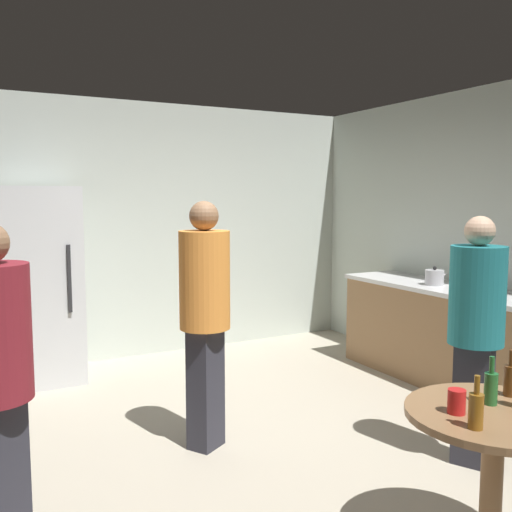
{
  "coord_description": "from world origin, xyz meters",
  "views": [
    {
      "loc": [
        -1.64,
        -3.26,
        1.71
      ],
      "look_at": [
        0.4,
        0.53,
        1.26
      ],
      "focal_mm": 39.71,
      "sensor_mm": 36.0,
      "label": 1
    }
  ],
  "objects_px": {
    "beer_bottle_amber": "(476,409)",
    "beer_bottle_brown": "(510,379)",
    "wine_bottle_on_counter": "(471,277)",
    "beer_bottle_green": "(491,387)",
    "plastic_cup_red": "(457,401)",
    "foreground_table": "(494,433)",
    "person_in_orange_shirt": "(205,305)",
    "refrigerator": "(39,285)",
    "person_in_teal_shirt": "(476,322)",
    "kettle": "(435,277)"
  },
  "relations": [
    {
      "from": "refrigerator",
      "to": "wine_bottle_on_counter",
      "type": "height_order",
      "value": "refrigerator"
    },
    {
      "from": "foreground_table",
      "to": "person_in_orange_shirt",
      "type": "distance_m",
      "value": 1.93
    },
    {
      "from": "foreground_table",
      "to": "refrigerator",
      "type": "bearing_deg",
      "value": 111.12
    },
    {
      "from": "plastic_cup_red",
      "to": "person_in_orange_shirt",
      "type": "distance_m",
      "value": 1.79
    },
    {
      "from": "person_in_orange_shirt",
      "to": "beer_bottle_amber",
      "type": "bearing_deg",
      "value": -18.18
    },
    {
      "from": "wine_bottle_on_counter",
      "to": "person_in_orange_shirt",
      "type": "distance_m",
      "value": 2.47
    },
    {
      "from": "kettle",
      "to": "person_in_teal_shirt",
      "type": "relative_size",
      "value": 0.15
    },
    {
      "from": "kettle",
      "to": "wine_bottle_on_counter",
      "type": "distance_m",
      "value": 0.37
    },
    {
      "from": "kettle",
      "to": "beer_bottle_amber",
      "type": "xyz_separation_m",
      "value": [
        -1.98,
        -2.17,
        -0.15
      ]
    },
    {
      "from": "kettle",
      "to": "refrigerator",
      "type": "bearing_deg",
      "value": 151.89
    },
    {
      "from": "kettle",
      "to": "person_in_teal_shirt",
      "type": "xyz_separation_m",
      "value": [
        -1.01,
        -1.33,
        -0.04
      ]
    },
    {
      "from": "wine_bottle_on_counter",
      "to": "beer_bottle_brown",
      "type": "relative_size",
      "value": 1.35
    },
    {
      "from": "foreground_table",
      "to": "wine_bottle_on_counter",
      "type": "bearing_deg",
      "value": 43.72
    },
    {
      "from": "plastic_cup_red",
      "to": "person_in_teal_shirt",
      "type": "xyz_separation_m",
      "value": [
        0.91,
        0.68,
        0.14
      ]
    },
    {
      "from": "refrigerator",
      "to": "beer_bottle_brown",
      "type": "height_order",
      "value": "refrigerator"
    },
    {
      "from": "beer_bottle_green",
      "to": "person_in_teal_shirt",
      "type": "xyz_separation_m",
      "value": [
        0.68,
        0.67,
        0.11
      ]
    },
    {
      "from": "wine_bottle_on_counter",
      "to": "beer_bottle_amber",
      "type": "bearing_deg",
      "value": -138.28
    },
    {
      "from": "refrigerator",
      "to": "kettle",
      "type": "xyz_separation_m",
      "value": [
        3.2,
        -1.71,
        0.07
      ]
    },
    {
      "from": "plastic_cup_red",
      "to": "person_in_teal_shirt",
      "type": "bearing_deg",
      "value": 36.74
    },
    {
      "from": "wine_bottle_on_counter",
      "to": "beer_bottle_green",
      "type": "relative_size",
      "value": 1.35
    },
    {
      "from": "beer_bottle_green",
      "to": "plastic_cup_red",
      "type": "xyz_separation_m",
      "value": [
        -0.23,
        -0.0,
        -0.03
      ]
    },
    {
      "from": "beer_bottle_green",
      "to": "person_in_teal_shirt",
      "type": "relative_size",
      "value": 0.14
    },
    {
      "from": "refrigerator",
      "to": "kettle",
      "type": "distance_m",
      "value": 3.63
    },
    {
      "from": "person_in_teal_shirt",
      "to": "beer_bottle_amber",
      "type": "bearing_deg",
      "value": 13.56
    },
    {
      "from": "kettle",
      "to": "beer_bottle_amber",
      "type": "relative_size",
      "value": 1.06
    },
    {
      "from": "beer_bottle_brown",
      "to": "kettle",
      "type": "bearing_deg",
      "value": 52.66
    },
    {
      "from": "refrigerator",
      "to": "beer_bottle_brown",
      "type": "bearing_deg",
      "value": -65.27
    },
    {
      "from": "beer_bottle_green",
      "to": "person_in_orange_shirt",
      "type": "relative_size",
      "value": 0.14
    },
    {
      "from": "refrigerator",
      "to": "beer_bottle_brown",
      "type": "distance_m",
      "value": 4.06
    },
    {
      "from": "kettle",
      "to": "person_in_orange_shirt",
      "type": "height_order",
      "value": "person_in_orange_shirt"
    },
    {
      "from": "beer_bottle_brown",
      "to": "plastic_cup_red",
      "type": "xyz_separation_m",
      "value": [
        -0.41,
        -0.04,
        -0.03
      ]
    },
    {
      "from": "person_in_teal_shirt",
      "to": "person_in_orange_shirt",
      "type": "distance_m",
      "value": 1.74
    },
    {
      "from": "refrigerator",
      "to": "plastic_cup_red",
      "type": "bearing_deg",
      "value": -70.88
    },
    {
      "from": "beer_bottle_brown",
      "to": "person_in_orange_shirt",
      "type": "height_order",
      "value": "person_in_orange_shirt"
    },
    {
      "from": "plastic_cup_red",
      "to": "beer_bottle_green",
      "type": "bearing_deg",
      "value": 0.99
    },
    {
      "from": "wine_bottle_on_counter",
      "to": "beer_bottle_green",
      "type": "height_order",
      "value": "wine_bottle_on_counter"
    },
    {
      "from": "beer_bottle_brown",
      "to": "beer_bottle_green",
      "type": "bearing_deg",
      "value": -169.66
    },
    {
      "from": "beer_bottle_amber",
      "to": "kettle",
      "type": "bearing_deg",
      "value": 47.68
    },
    {
      "from": "refrigerator",
      "to": "wine_bottle_on_counter",
      "type": "relative_size",
      "value": 5.81
    },
    {
      "from": "kettle",
      "to": "person_in_teal_shirt",
      "type": "height_order",
      "value": "person_in_teal_shirt"
    },
    {
      "from": "foreground_table",
      "to": "plastic_cup_red",
      "type": "distance_m",
      "value": 0.24
    },
    {
      "from": "beer_bottle_amber",
      "to": "foreground_table",
      "type": "bearing_deg",
      "value": 21.6
    },
    {
      "from": "refrigerator",
      "to": "beer_bottle_green",
      "type": "height_order",
      "value": "refrigerator"
    },
    {
      "from": "foreground_table",
      "to": "beer_bottle_amber",
      "type": "distance_m",
      "value": 0.32
    },
    {
      "from": "foreground_table",
      "to": "person_in_orange_shirt",
      "type": "height_order",
      "value": "person_in_orange_shirt"
    },
    {
      "from": "foreground_table",
      "to": "kettle",
      "type": "bearing_deg",
      "value": 50.04
    },
    {
      "from": "beer_bottle_amber",
      "to": "beer_bottle_brown",
      "type": "relative_size",
      "value": 1.0
    },
    {
      "from": "beer_bottle_brown",
      "to": "plastic_cup_red",
      "type": "distance_m",
      "value": 0.41
    },
    {
      "from": "foreground_table",
      "to": "plastic_cup_red",
      "type": "xyz_separation_m",
      "value": [
        -0.17,
        0.07,
        0.16
      ]
    },
    {
      "from": "person_in_teal_shirt",
      "to": "person_in_orange_shirt",
      "type": "height_order",
      "value": "person_in_orange_shirt"
    }
  ]
}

